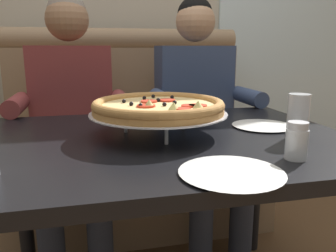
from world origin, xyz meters
TOP-DOWN VIEW (x-y plane):
  - booth_bench at (0.00, 0.92)m, footprint 1.46×0.78m
  - dining_table at (0.00, 0.00)m, footprint 1.22×0.91m
  - diner_left at (-0.33, 0.66)m, footprint 0.54×0.64m
  - diner_right at (0.33, 0.66)m, footprint 0.54×0.64m
  - pizza at (-0.02, 0.03)m, footprint 0.46×0.46m
  - shaker_pepper_flakes at (0.27, -0.31)m, footprint 0.06×0.06m
  - plate_near_left at (0.07, -0.37)m, footprint 0.25×0.25m
  - plate_near_right at (0.38, 0.06)m, footprint 0.22×0.22m
  - drinking_glass at (0.39, -0.13)m, footprint 0.07×0.07m
  - patio_chair at (1.42, 2.25)m, footprint 0.40×0.40m

SIDE VIEW (x-z plane):
  - booth_bench at x=0.00m, z-range -0.17..0.96m
  - patio_chair at x=1.42m, z-range 0.09..0.95m
  - dining_table at x=0.00m, z-range 0.28..1.00m
  - diner_left at x=-0.33m, z-range 0.07..1.35m
  - diner_right at x=0.33m, z-range 0.07..1.35m
  - plate_near_left at x=0.07m, z-range 0.73..0.74m
  - plate_near_right at x=0.38m, z-range 0.73..0.74m
  - shaker_pepper_flakes at x=0.27m, z-range 0.72..0.82m
  - drinking_glass at x=0.39m, z-range 0.71..0.86m
  - pizza at x=-0.02m, z-range 0.75..0.88m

